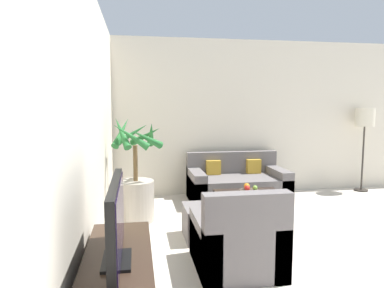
% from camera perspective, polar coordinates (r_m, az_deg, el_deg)
% --- Properties ---
extents(wall_back, '(8.74, 0.06, 2.70)m').
position_cam_1_polar(wall_back, '(6.68, 19.12, 4.27)').
color(wall_back, beige).
rests_on(wall_back, ground_plane).
extents(wall_left, '(0.06, 7.61, 2.70)m').
position_cam_1_polar(wall_left, '(2.88, -17.82, 1.98)').
color(wall_left, beige).
rests_on(wall_left, ground_plane).
extents(television, '(0.18, 0.91, 0.52)m').
position_cam_1_polar(television, '(2.24, -12.49, -12.65)').
color(television, black).
rests_on(television, tv_console).
extents(potted_palm, '(0.70, 0.77, 1.43)m').
position_cam_1_polar(potted_palm, '(4.69, -9.31, -7.01)').
color(potted_palm, '#ADA393').
rests_on(potted_palm, ground_plane).
extents(sofa_loveseat, '(1.57, 0.88, 0.77)m').
position_cam_1_polar(sofa_loveseat, '(5.73, 7.45, -6.71)').
color(sofa_loveseat, '#605B5B').
rests_on(sofa_loveseat, ground_plane).
extents(floor_lamp, '(0.33, 0.33, 1.51)m').
position_cam_1_polar(floor_lamp, '(6.91, 26.86, 3.41)').
color(floor_lamp, '#2D2823').
rests_on(floor_lamp, ground_plane).
extents(coffee_table, '(0.90, 0.52, 0.37)m').
position_cam_1_polar(coffee_table, '(4.83, 9.44, -8.56)').
color(coffee_table, black).
rests_on(coffee_table, ground_plane).
extents(fruit_bowl, '(0.26, 0.26, 0.05)m').
position_cam_1_polar(fruit_bowl, '(4.75, 9.43, -7.84)').
color(fruit_bowl, '#42382D').
rests_on(fruit_bowl, coffee_table).
extents(apple_red, '(0.08, 0.08, 0.08)m').
position_cam_1_polar(apple_red, '(4.66, 9.17, -7.29)').
color(apple_red, red).
rests_on(apple_red, fruit_bowl).
extents(apple_green, '(0.07, 0.07, 0.07)m').
position_cam_1_polar(apple_green, '(4.72, 10.46, -7.20)').
color(apple_green, olive).
rests_on(apple_green, fruit_bowl).
extents(orange_fruit, '(0.08, 0.08, 0.08)m').
position_cam_1_polar(orange_fruit, '(4.76, 9.11, -6.96)').
color(orange_fruit, orange).
rests_on(orange_fruit, fruit_bowl).
extents(armchair, '(0.78, 0.82, 0.82)m').
position_cam_1_polar(armchair, '(3.41, 7.50, -15.95)').
color(armchair, '#605B5B').
rests_on(armchair, ground_plane).
extents(ottoman, '(0.66, 0.51, 0.38)m').
position_cam_1_polar(ottoman, '(4.17, 3.37, -12.76)').
color(ottoman, '#605B5B').
rests_on(ottoman, ground_plane).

